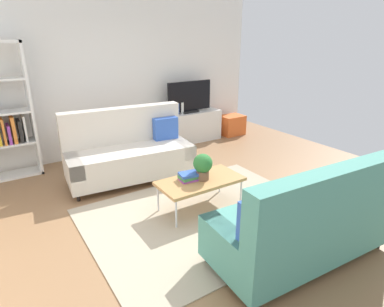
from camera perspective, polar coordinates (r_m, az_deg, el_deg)
The scene contains 17 objects.
ground_plane at distance 4.33m, azimuth -1.12°, elevation -10.02°, with size 7.68×7.68×0.00m, color #936B47.
wall_far at distance 6.34m, azimuth -15.09°, elevation 12.94°, with size 6.40×0.12×2.90m, color white.
area_rug at distance 4.22m, azimuth 2.40°, elevation -10.81°, with size 2.90×2.20×0.01m, color tan.
couch_beige at distance 5.19m, azimuth -10.93°, elevation 0.26°, with size 1.97×1.02×1.10m.
couch_green at distance 3.46m, azimuth 19.19°, elevation -11.21°, with size 1.95×0.96×1.10m.
coffee_table at distance 4.21m, azimuth 1.46°, elevation -4.93°, with size 1.10×0.56×0.42m.
tv_console at distance 6.94m, azimuth -0.52°, elevation 4.69°, with size 1.40×0.44×0.64m, color silver.
tv at distance 6.79m, azimuth -0.45°, elevation 9.80°, with size 1.00×0.20×0.64m.
storage_trunk at distance 7.52m, azimuth 7.00°, elevation 4.98°, with size 0.52×0.40×0.44m, color orange.
potted_plant at distance 4.13m, azimuth 1.90°, elevation -2.09°, with size 0.25×0.25×0.35m.
table_book_0 at distance 4.18m, azimuth -0.53°, elevation -4.50°, with size 0.24×0.18×0.03m, color purple.
table_book_1 at distance 4.17m, azimuth -0.53°, elevation -4.10°, with size 0.24×0.18×0.04m, color #3F8C4C.
table_book_2 at distance 4.16m, azimuth -0.53°, elevation -3.65°, with size 0.24×0.18×0.03m, color #3359B2.
vase_0 at distance 6.60m, azimuth -5.05°, elevation 7.52°, with size 0.13×0.13×0.19m, color silver.
bottle_0 at distance 6.62m, azimuth -3.25°, elevation 7.46°, with size 0.06×0.06×0.16m, color purple.
bottle_1 at distance 6.66m, azimuth -2.46°, elevation 7.82°, with size 0.05×0.05×0.22m, color #3359B2.
bottle_2 at distance 6.71m, azimuth -1.71°, elevation 7.96°, with size 0.06×0.06×0.23m, color silver.
Camera 1 is at (-1.97, -3.18, 2.19)m, focal length 30.46 mm.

